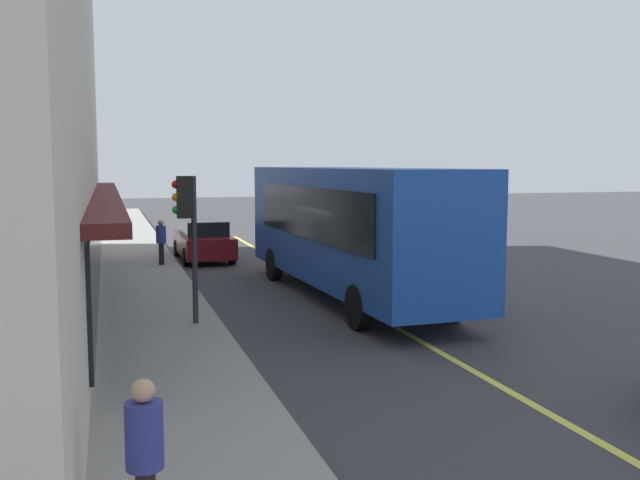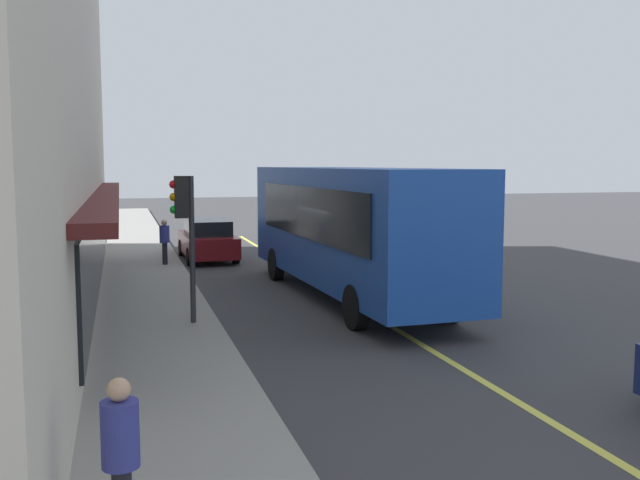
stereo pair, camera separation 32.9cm
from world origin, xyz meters
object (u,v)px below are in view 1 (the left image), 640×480
Objects in this scene: bus at (349,225)px; pedestrian_waiting at (161,238)px; pedestrian_by_curb at (145,449)px; car_maroon at (204,240)px; traffic_light at (186,214)px.

bus is 8.20m from pedestrian_waiting.
bus is 7.11× the size of pedestrian_by_curb.
pedestrian_waiting is at bearing 138.87° from car_maroon.
pedestrian_waiting is at bearing -4.59° from pedestrian_by_curb.
traffic_light reaches higher than car_maroon.
pedestrian_waiting is 18.61m from pedestrian_by_curb.
traffic_light is (-2.57, 4.56, 0.55)m from bus.
pedestrian_by_curb is at bearing 171.46° from traffic_light.
bus is at bearing -60.63° from traffic_light.
traffic_light is 11.62m from car_maroon.
car_maroon is 20.75m from pedestrian_by_curb.
traffic_light is 0.74× the size of car_maroon.
pedestrian_waiting is (9.39, -0.11, -1.46)m from traffic_light.
pedestrian_by_curb is at bearing 171.15° from car_maroon.
pedestrian_waiting is at bearing 33.10° from bus.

